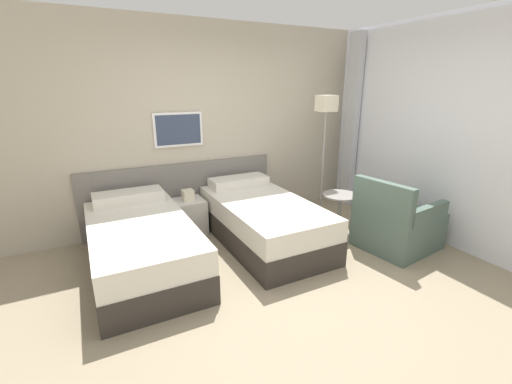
# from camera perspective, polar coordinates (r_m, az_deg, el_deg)

# --- Properties ---
(ground_plane) EXTENTS (16.00, 16.00, 0.00)m
(ground_plane) POSITION_cam_1_polar(r_m,az_deg,el_deg) (3.49, 5.28, -15.58)
(ground_plane) COLOR gray
(wall_headboard) EXTENTS (10.00, 0.10, 2.70)m
(wall_headboard) POSITION_cam_1_polar(r_m,az_deg,el_deg) (4.80, -8.01, 10.14)
(wall_headboard) COLOR #B7AD99
(wall_headboard) RESTS_ON ground_plane
(wall_window) EXTENTS (0.21, 4.52, 2.70)m
(wall_window) POSITION_cam_1_polar(r_m,az_deg,el_deg) (4.59, 32.13, 7.83)
(wall_window) COLOR white
(wall_window) RESTS_ON ground_plane
(bed_near_door) EXTENTS (1.00, 1.92, 0.67)m
(bed_near_door) POSITION_cam_1_polar(r_m,az_deg,el_deg) (3.86, -18.54, -8.30)
(bed_near_door) COLOR #332D28
(bed_near_door) RESTS_ON ground_plane
(bed_near_window) EXTENTS (1.00, 1.92, 0.67)m
(bed_near_window) POSITION_cam_1_polar(r_m,az_deg,el_deg) (4.28, 1.14, -4.75)
(bed_near_window) COLOR #332D28
(bed_near_window) RESTS_ON ground_plane
(nightstand) EXTENTS (0.40, 0.40, 0.59)m
(nightstand) POSITION_cam_1_polar(r_m,az_deg,el_deg) (4.65, -11.07, -3.83)
(nightstand) COLOR beige
(nightstand) RESTS_ON ground_plane
(floor_lamp) EXTENTS (0.24, 0.24, 1.76)m
(floor_lamp) POSITION_cam_1_polar(r_m,az_deg,el_deg) (4.98, 11.55, 12.20)
(floor_lamp) COLOR #9E9993
(floor_lamp) RESTS_ON ground_plane
(side_table) EXTENTS (0.46, 0.46, 0.54)m
(side_table) POSITION_cam_1_polar(r_m,az_deg,el_deg) (4.61, 13.77, -2.30)
(side_table) COLOR gray
(side_table) RESTS_ON ground_plane
(armchair) EXTENTS (0.93, 0.85, 0.88)m
(armchair) POSITION_cam_1_polar(r_m,az_deg,el_deg) (4.46, 22.36, -5.14)
(armchair) COLOR #4C6056
(armchair) RESTS_ON ground_plane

